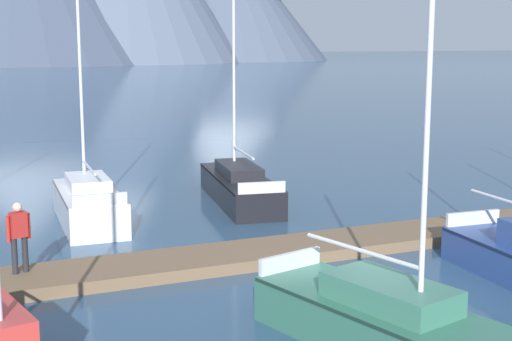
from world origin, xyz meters
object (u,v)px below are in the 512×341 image
Objects in this scene: sailboat_mid_dock_port at (87,200)px; person_on_dock at (19,233)px; sailboat_far_berth at (236,184)px; sailboat_mid_dock_starboard at (408,332)px.

person_on_dock is (-2.82, -5.83, 0.62)m from sailboat_mid_dock_port.
sailboat_far_berth is at bearing 38.50° from person_on_dock.
sailboat_mid_dock_starboard is 14.31m from sailboat_far_berth.
sailboat_mid_dock_port is 13.47m from sailboat_mid_dock_starboard.
sailboat_mid_dock_starboard is (2.84, -13.16, -0.07)m from sailboat_mid_dock_port.
sailboat_mid_dock_port is at bearing -171.10° from sailboat_far_berth.
sailboat_far_berth is at bearing 8.90° from sailboat_mid_dock_port.
sailboat_mid_dock_starboard reaches higher than person_on_dock.
sailboat_mid_dock_port is 4.71× the size of person_on_dock.
sailboat_far_berth is 10.79m from person_on_dock.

